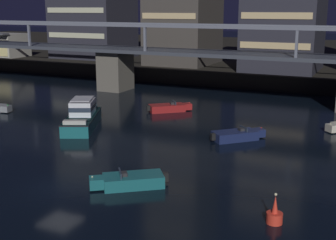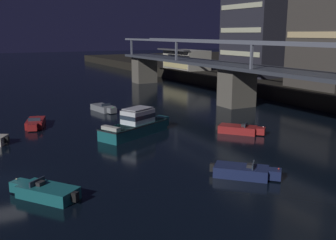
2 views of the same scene
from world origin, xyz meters
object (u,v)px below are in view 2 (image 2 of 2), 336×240
cabin_cruiser_near_left (136,125)px  speedboat_far_left (104,108)px  speedboat_mid_center (35,123)px  speedboat_far_right (244,172)px  speedboat_near_center (45,192)px  speedboat_mid_right (240,129)px  waterfront_pavilion (186,59)px  river_bridge (329,90)px  tower_west_low (263,18)px

cabin_cruiser_near_left → speedboat_far_left: 13.66m
speedboat_mid_center → speedboat_far_right: same height
speedboat_near_center → speedboat_mid_center: (-20.66, 2.94, 0.00)m
speedboat_mid_right → speedboat_mid_center: bearing=-125.7°
waterfront_pavilion → speedboat_near_center: size_ratio=2.65×
river_bridge → tower_west_low: size_ratio=4.48×
waterfront_pavilion → speedboat_mid_right: size_ratio=2.72×
cabin_cruiser_near_left → speedboat_mid_right: cabin_cruiser_near_left is taller
tower_west_low → waterfront_pavilion: 21.45m
speedboat_mid_center → speedboat_near_center: bearing=-8.1°
waterfront_pavilion → cabin_cruiser_near_left: size_ratio=1.36×
tower_west_low → speedboat_far_left: bearing=-74.1°
cabin_cruiser_near_left → speedboat_mid_center: cabin_cruiser_near_left is taller
speedboat_far_left → speedboat_mid_center: bearing=-63.2°
speedboat_mid_center → speedboat_far_right: bearing=24.3°
tower_west_low → waterfront_pavilion: bearing=-160.2°
waterfront_pavilion → speedboat_mid_right: 52.01m
cabin_cruiser_near_left → speedboat_far_right: 15.31m
river_bridge → speedboat_far_right: 19.28m
tower_west_low → speedboat_near_center: size_ratio=4.83×
river_bridge → waterfront_pavilion: bearing=166.7°
tower_west_low → speedboat_far_left: 40.40m
tower_west_low → speedboat_near_center: bearing=-53.9°
speedboat_near_center → speedboat_far_right: size_ratio=1.07×
speedboat_mid_center → speedboat_mid_right: (13.38, 18.61, 0.00)m
tower_west_low → cabin_cruiser_near_left: bearing=-57.6°
tower_west_low → speedboat_near_center: 62.73m
river_bridge → waterfront_pavilion: size_ratio=8.17×
speedboat_near_center → speedboat_mid_center: same height
tower_west_low → speedboat_far_left: (10.50, -36.80, -12.93)m
speedboat_mid_center → speedboat_far_right: size_ratio=1.18×
waterfront_pavilion → speedboat_far_left: (28.85, -30.19, -4.02)m
speedboat_mid_right → waterfront_pavilion: bearing=155.6°
speedboat_mid_center → speedboat_mid_right: size_ratio=1.13×
speedboat_mid_center → river_bridge: bearing=59.7°
speedboat_near_center → speedboat_far_right: 14.05m
speedboat_near_center → speedboat_mid_center: 20.87m
tower_west_low → speedboat_mid_right: 42.28m
speedboat_mid_center → speedboat_mid_right: bearing=54.3°
tower_west_low → speedboat_mid_right: bearing=-44.2°
speedboat_mid_right → speedboat_far_left: size_ratio=0.87×
tower_west_low → waterfront_pavilion: size_ratio=1.82×
river_bridge → speedboat_far_left: bearing=-139.5°
speedboat_far_left → waterfront_pavilion: bearing=133.7°
speedboat_mid_right → speedboat_far_left: 20.34m
speedboat_mid_right → speedboat_far_right: same height
river_bridge → speedboat_far_left: 28.43m
speedboat_near_center → speedboat_far_left: (-25.65, 12.80, 0.00)m
cabin_cruiser_near_left → speedboat_mid_center: size_ratio=1.77×
river_bridge → speedboat_far_right: size_ratio=23.09×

